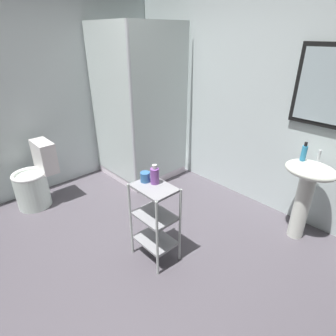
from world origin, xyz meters
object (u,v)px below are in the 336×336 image
shower_stall (140,146)px  hand_soap_bottle (304,153)px  rinse_cup (145,177)px  storage_cart (155,217)px  toilet (35,181)px  pedestal_sink (307,186)px  conditioner_bottle_purple (155,175)px

shower_stall → hand_soap_bottle: size_ratio=11.27×
hand_soap_bottle → rinse_cup: hand_soap_bottle is taller
storage_cart → toilet: bearing=-164.1°
pedestal_sink → toilet: size_ratio=1.07×
pedestal_sink → storage_cart: (-0.75, -1.24, -0.14)m
pedestal_sink → hand_soap_bottle: 0.32m
shower_stall → rinse_cup: shower_stall is taller
storage_cart → hand_soap_bottle: 1.48m
pedestal_sink → rinse_cup: (-0.87, -1.23, 0.20)m
storage_cart → rinse_cup: (-0.12, 0.00, 0.35)m
shower_stall → conditioner_bottle_purple: bearing=-32.7°
toilet → rinse_cup: rinse_cup is taller
shower_stall → rinse_cup: bearing=-35.5°
storage_cart → shower_stall: bearing=146.8°
conditioner_bottle_purple → storage_cart: bearing=-47.3°
storage_cart → conditioner_bottle_purple: 0.38m
storage_cart → pedestal_sink: bearing=58.7°
shower_stall → rinse_cup: size_ratio=23.44×
toilet → storage_cart: 1.69m
pedestal_sink → storage_cart: bearing=-121.3°
shower_stall → pedestal_sink: bearing=9.1°
toilet → storage_cart: size_ratio=1.03×
pedestal_sink → rinse_cup: size_ratio=9.49×
pedestal_sink → toilet: (-2.37, -1.70, -0.26)m
pedestal_sink → toilet: bearing=-144.4°
pedestal_sink → rinse_cup: rinse_cup is taller
storage_cart → conditioner_bottle_purple: size_ratio=4.36×
shower_stall → toilet: 1.39m
shower_stall → storage_cart: size_ratio=2.70×
rinse_cup → hand_soap_bottle: bearing=58.1°
shower_stall → conditioner_bottle_purple: 1.62m
toilet → conditioner_bottle_purple: (1.58, 0.50, 0.50)m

